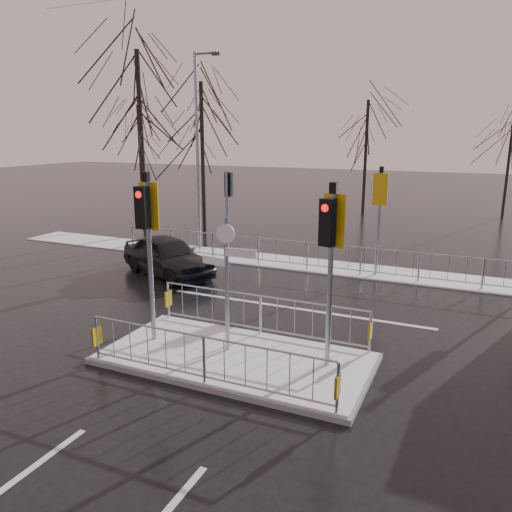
% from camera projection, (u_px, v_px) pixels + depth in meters
% --- Properties ---
extents(ground, '(120.00, 120.00, 0.00)m').
position_uv_depth(ground, '(236.00, 361.00, 11.22)').
color(ground, black).
rests_on(ground, ground).
extents(snow_verge, '(30.00, 2.00, 0.04)m').
position_uv_depth(snow_verge, '(337.00, 268.00, 18.83)').
color(snow_verge, white).
rests_on(snow_verge, ground).
extents(lane_markings, '(8.00, 11.38, 0.01)m').
position_uv_depth(lane_markings, '(229.00, 367.00, 10.93)').
color(lane_markings, silver).
rests_on(lane_markings, ground).
extents(traffic_island, '(6.00, 3.04, 4.15)m').
position_uv_depth(traffic_island, '(235.00, 345.00, 11.14)').
color(traffic_island, slate).
rests_on(traffic_island, ground).
extents(far_kerb_fixtures, '(18.00, 0.65, 3.83)m').
position_uv_depth(far_kerb_fixtures, '(342.00, 246.00, 18.02)').
color(far_kerb_fixtures, gray).
rests_on(far_kerb_fixtures, ground).
extents(car_far_lane, '(4.47, 3.19, 1.41)m').
position_uv_depth(car_far_lane, '(168.00, 256.00, 17.88)').
color(car_far_lane, black).
rests_on(car_far_lane, ground).
extents(tree_near_a, '(4.75, 4.75, 8.97)m').
position_uv_depth(tree_near_a, '(140.00, 108.00, 23.66)').
color(tree_near_a, black).
rests_on(tree_near_a, ground).
extents(tree_near_b, '(4.00, 4.00, 7.55)m').
position_uv_depth(tree_near_b, '(202.00, 129.00, 24.23)').
color(tree_near_b, black).
rests_on(tree_near_b, ground).
extents(tree_near_c, '(3.50, 3.50, 6.61)m').
position_uv_depth(tree_near_c, '(140.00, 142.00, 27.06)').
color(tree_near_c, black).
rests_on(tree_near_c, ground).
extents(tree_far_a, '(3.75, 3.75, 7.08)m').
position_uv_depth(tree_far_a, '(367.00, 135.00, 30.33)').
color(tree_far_a, black).
rests_on(tree_far_a, ground).
extents(tree_far_b, '(3.25, 3.25, 6.14)m').
position_uv_depth(tree_far_b, '(510.00, 147.00, 29.07)').
color(tree_far_b, black).
rests_on(tree_far_b, ground).
extents(street_lamp_left, '(1.25, 0.18, 8.20)m').
position_uv_depth(street_lamp_left, '(199.00, 145.00, 21.11)').
color(street_lamp_left, gray).
rests_on(street_lamp_left, ground).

